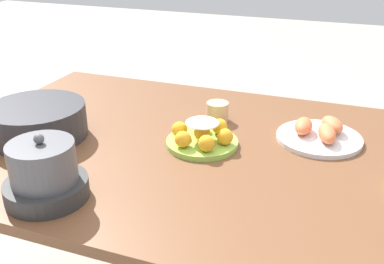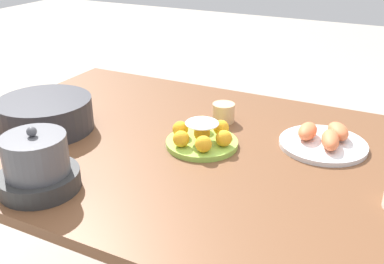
{
  "view_description": "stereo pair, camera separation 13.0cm",
  "coord_description": "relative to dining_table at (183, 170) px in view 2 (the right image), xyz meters",
  "views": [
    {
      "loc": [
        -0.44,
        1.1,
        1.35
      ],
      "look_at": [
        -0.03,
        -0.01,
        0.8
      ],
      "focal_mm": 42.0,
      "sensor_mm": 36.0,
      "label": 1
    },
    {
      "loc": [
        -0.56,
        1.05,
        1.35
      ],
      "look_at": [
        -0.03,
        -0.01,
        0.8
      ],
      "focal_mm": 42.0,
      "sensor_mm": 36.0,
      "label": 2
    }
  ],
  "objects": [
    {
      "name": "dining_table",
      "position": [
        0.0,
        0.0,
        0.0
      ],
      "size": [
        1.41,
        0.99,
        0.76
      ],
      "color": "brown",
      "rests_on": "ground_plane"
    },
    {
      "name": "cake_plate",
      "position": [
        -0.06,
        -0.01,
        0.12
      ],
      "size": [
        0.21,
        0.21,
        0.08
      ],
      "color": "#99CC4C",
      "rests_on": "dining_table"
    },
    {
      "name": "serving_bowl",
      "position": [
        0.43,
        0.1,
        0.15
      ],
      "size": [
        0.29,
        0.29,
        0.1
      ],
      "color": "#2D2D33",
      "rests_on": "dining_table"
    },
    {
      "name": "seafood_platter",
      "position": [
        -0.38,
        -0.17,
        0.11
      ],
      "size": [
        0.25,
        0.25,
        0.06
      ],
      "color": "silver",
      "rests_on": "dining_table"
    },
    {
      "name": "cup_near",
      "position": [
        -0.04,
        -0.2,
        0.12
      ],
      "size": [
        0.07,
        0.07,
        0.06
      ],
      "color": "#DBB27F",
      "rests_on": "dining_table"
    },
    {
      "name": "warming_pot",
      "position": [
        0.19,
        0.38,
        0.15
      ],
      "size": [
        0.2,
        0.2,
        0.17
      ],
      "color": "#2D2D2D",
      "rests_on": "dining_table"
    }
  ]
}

